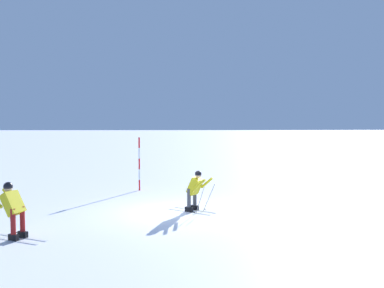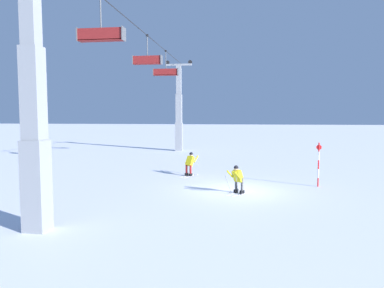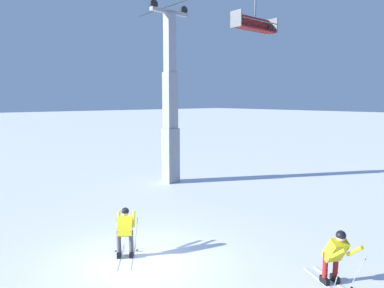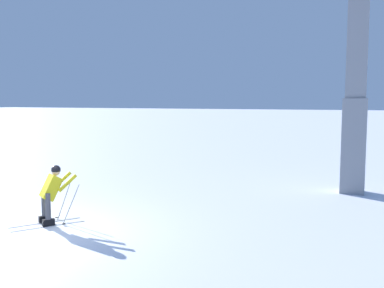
{
  "view_description": "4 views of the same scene",
  "coord_description": "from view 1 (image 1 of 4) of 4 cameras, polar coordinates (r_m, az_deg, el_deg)",
  "views": [
    {
      "loc": [
        -0.42,
        13.59,
        3.1
      ],
      "look_at": [
        -0.64,
        2.12,
        2.46
      ],
      "focal_mm": 37.57,
      "sensor_mm": 36.0,
      "label": 1
    },
    {
      "loc": [
        -18.32,
        -0.27,
        3.89
      ],
      "look_at": [
        -0.9,
        2.18,
        2.45
      ],
      "focal_mm": 33.39,
      "sensor_mm": 36.0,
      "label": 2
    },
    {
      "loc": [
        8.05,
        -4.95,
        4.63
      ],
      "look_at": [
        -0.11,
        1.95,
        3.26
      ],
      "focal_mm": 32.5,
      "sensor_mm": 36.0,
      "label": 3
    },
    {
      "loc": [
        7.43,
        7.01,
        3.0
      ],
      "look_at": [
        -1.38,
        3.36,
        2.03
      ],
      "focal_mm": 40.57,
      "sensor_mm": 36.0,
      "label": 4
    }
  ],
  "objects": [
    {
      "name": "ground_plane",
      "position": [
        13.95,
        -2.83,
        -9.64
      ],
      "size": [
        260.0,
        260.0,
        0.0
      ],
      "primitive_type": "plane",
      "color": "white"
    },
    {
      "name": "skier_carving_main",
      "position": [
        13.86,
        0.46,
        -6.31
      ],
      "size": [
        1.67,
        1.38,
        1.54
      ],
      "color": "white",
      "rests_on": "ground_plane"
    },
    {
      "name": "trail_marker_pole",
      "position": [
        18.19,
        -7.5,
        -2.55
      ],
      "size": [
        0.07,
        0.28,
        2.4
      ],
      "color": "red",
      "rests_on": "ground_plane"
    },
    {
      "name": "skier_distant_uphill",
      "position": [
        11.73,
        -24.11,
        -8.05
      ],
      "size": [
        1.72,
        1.18,
        1.64
      ],
      "color": "white",
      "rests_on": "ground_plane"
    }
  ]
}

